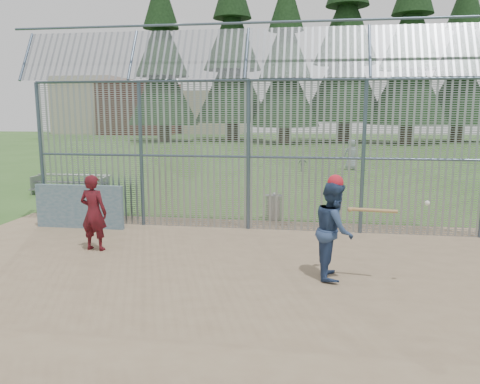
% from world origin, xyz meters
% --- Properties ---
extents(ground, '(120.00, 120.00, 0.00)m').
position_xyz_m(ground, '(0.00, 0.00, 0.00)').
color(ground, '#2D511E').
rests_on(ground, ground).
extents(dirt_infield, '(14.00, 10.00, 0.02)m').
position_xyz_m(dirt_infield, '(0.00, -0.50, 0.01)').
color(dirt_infield, '#756047').
rests_on(dirt_infield, ground).
extents(dugout_wall, '(2.50, 0.12, 1.20)m').
position_xyz_m(dugout_wall, '(-4.60, 2.90, 0.62)').
color(dugout_wall, '#38566B').
rests_on(dugout_wall, dirt_infield).
extents(batter, '(0.73, 0.93, 1.88)m').
position_xyz_m(batter, '(2.12, -0.02, 0.96)').
color(batter, navy).
rests_on(batter, dirt_infield).
extents(onlooker, '(0.68, 0.49, 1.77)m').
position_xyz_m(onlooker, '(-3.26, 1.01, 0.90)').
color(onlooker, maroon).
rests_on(onlooker, dirt_infield).
extents(bg_kid_standing, '(0.86, 0.57, 1.71)m').
position_xyz_m(bg_kid_standing, '(3.89, 17.38, 0.86)').
color(bg_kid_standing, gray).
rests_on(bg_kid_standing, ground).
extents(bg_kid_seated, '(0.53, 0.34, 0.84)m').
position_xyz_m(bg_kid_seated, '(1.27, 16.21, 0.42)').
color(bg_kid_seated, slate).
rests_on(bg_kid_seated, ground).
extents(batting_gear, '(1.79, 0.54, 0.68)m').
position_xyz_m(batting_gear, '(2.24, -0.04, 1.81)').
color(batting_gear, red).
rests_on(batting_gear, ground).
extents(trash_can, '(0.56, 0.56, 0.82)m').
position_xyz_m(trash_can, '(0.62, 4.80, 0.38)').
color(trash_can, gray).
rests_on(trash_can, ground).
extents(bleacher, '(3.00, 0.95, 0.72)m').
position_xyz_m(bleacher, '(-7.61, 7.98, 0.41)').
color(bleacher, gray).
rests_on(bleacher, ground).
extents(backstop_fence, '(20.09, 0.81, 5.30)m').
position_xyz_m(backstop_fence, '(1.81, 3.43, 2.36)').
color(backstop_fence, '#47566B').
rests_on(backstop_fence, ground).
extents(conifer_row, '(38.48, 12.26, 20.20)m').
position_xyz_m(conifer_row, '(1.93, 41.51, 10.83)').
color(conifer_row, '#332319').
rests_on(conifer_row, ground).
extents(distant_buildings, '(26.50, 10.50, 8.00)m').
position_xyz_m(distant_buildings, '(-23.18, 56.49, 3.60)').
color(distant_buildings, brown).
rests_on(distant_buildings, ground).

